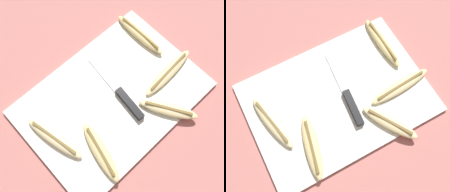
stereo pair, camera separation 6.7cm
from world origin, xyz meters
TOP-DOWN VIEW (x-y plane):
  - ground_plane at (0.00, 0.00)m, footprint 4.00×4.00m
  - cutting_board at (0.00, 0.00)m, footprint 0.51×0.36m
  - knife at (0.02, -0.03)m, footprint 0.05×0.24m
  - banana_mellow_near at (0.17, -0.06)m, footprint 0.20×0.05m
  - banana_soft_right at (-0.20, 0.02)m, footprint 0.07×0.19m
  - banana_spotted_left at (-0.13, -0.09)m, footprint 0.08×0.18m
  - banana_ripe_center at (0.09, -0.14)m, footprint 0.12×0.16m
  - banana_golden_short at (0.20, 0.09)m, footprint 0.03×0.19m

SIDE VIEW (x-z plane):
  - ground_plane at x=0.00m, z-range 0.00..0.00m
  - cutting_board at x=0.00m, z-range 0.00..0.01m
  - knife at x=0.02m, z-range 0.01..0.03m
  - banana_mellow_near at x=0.17m, z-range 0.01..0.03m
  - banana_ripe_center at x=0.09m, z-range 0.01..0.03m
  - banana_spotted_left at x=-0.13m, z-range 0.01..0.03m
  - banana_soft_right at x=-0.20m, z-range 0.01..0.03m
  - banana_golden_short at x=0.20m, z-range 0.01..0.03m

